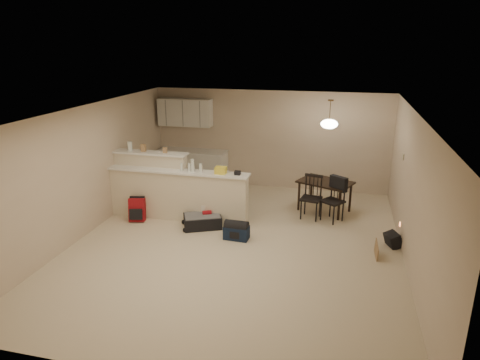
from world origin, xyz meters
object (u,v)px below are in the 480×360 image
(suitcase, at_px, (203,221))
(dining_chair_far, at_px, (333,200))
(red_backpack, at_px, (137,210))
(black_daypack, at_px, (393,240))
(dining_table, at_px, (325,185))
(dining_chair_near, at_px, (311,197))
(navy_duffel, at_px, (236,233))
(pendant_lamp, at_px, (329,124))

(suitcase, bearing_deg, dining_chair_far, -3.98)
(red_backpack, bearing_deg, black_daypack, -13.82)
(dining_table, xyz_separation_m, black_daypack, (1.34, -1.49, -0.48))
(dining_chair_near, xyz_separation_m, suitcase, (-2.11, -1.00, -0.34))
(dining_chair_far, distance_m, navy_duffel, 2.23)
(suitcase, relative_size, navy_duffel, 1.57)
(suitcase, xyz_separation_m, navy_duffel, (0.81, -0.37, 0.00))
(red_backpack, relative_size, black_daypack, 1.66)
(dining_table, height_order, pendant_lamp, pendant_lamp)
(navy_duffel, bearing_deg, pendant_lamp, 52.93)
(pendant_lamp, height_order, navy_duffel, pendant_lamp)
(black_daypack, bearing_deg, pendant_lamp, 19.36)
(dining_chair_near, height_order, red_backpack, dining_chair_near)
(dining_table, bearing_deg, navy_duffel, -107.09)
(dining_chair_near, bearing_deg, red_backpack, -154.30)
(navy_duffel, bearing_deg, black_daypack, 10.20)
(dining_table, bearing_deg, black_daypack, -25.19)
(pendant_lamp, distance_m, dining_chair_near, 1.62)
(dining_chair_near, bearing_deg, black_daypack, -22.00)
(black_daypack, bearing_deg, suitcase, 67.41)
(pendant_lamp, bearing_deg, dining_chair_far, -70.52)
(pendant_lamp, bearing_deg, suitcase, -147.86)
(dining_chair_near, relative_size, red_backpack, 1.91)
(suitcase, bearing_deg, pendant_lamp, 7.66)
(dining_table, xyz_separation_m, dining_chair_far, (0.19, -0.53, -0.14))
(pendant_lamp, bearing_deg, dining_chair_near, -118.34)
(pendant_lamp, xyz_separation_m, suitcase, (-2.38, -1.49, -1.86))
(dining_table, relative_size, black_daypack, 4.45)
(dining_table, bearing_deg, dining_chair_near, -95.48)
(dining_table, distance_m, suitcase, 2.85)
(navy_duffel, height_order, black_daypack, black_daypack)
(pendant_lamp, xyz_separation_m, dining_chair_near, (-0.26, -0.49, -1.52))
(dining_chair_far, height_order, navy_duffel, dining_chair_far)
(pendant_lamp, distance_m, black_daypack, 2.74)
(dining_chair_far, xyz_separation_m, black_daypack, (1.15, -0.96, -0.34))
(pendant_lamp, bearing_deg, dining_table, 63.43)
(dining_chair_near, relative_size, black_daypack, 3.18)
(black_daypack, bearing_deg, dining_table, 19.36)
(black_daypack, bearing_deg, dining_chair_near, 35.43)
(dining_chair_far, relative_size, suitcase, 1.25)
(pendant_lamp, height_order, dining_chair_far, pendant_lamp)
(pendant_lamp, relative_size, dining_chair_far, 0.66)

